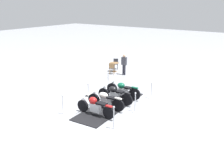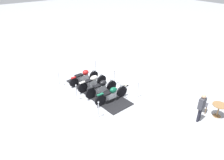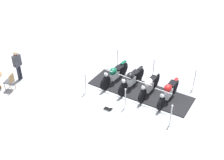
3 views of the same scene
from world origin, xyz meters
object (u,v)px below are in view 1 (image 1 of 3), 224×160
at_px(cafe_chair_across_table, 112,68).
at_px(bystander_person, 124,63).
at_px(cafe_table, 114,65).
at_px(cafe_chair_near_table, 116,63).
at_px(stanchion_left_mid, 135,106).
at_px(stanchion_right_rear, 63,107).
at_px(motorcycle_cream, 105,100).
at_px(motorcycle_forest, 123,89).
at_px(motorcycle_maroon, 95,106).
at_px(stanchion_left_rear, 114,122).
at_px(motorcycle_black, 114,94).
at_px(stanchion_right_mid, 88,94).
at_px(info_placard, 88,95).
at_px(stanchion_right_front, 108,85).
at_px(stanchion_left_front, 151,93).

height_order(cafe_chair_across_table, bystander_person, bystander_person).
height_order(cafe_table, cafe_chair_near_table, cafe_chair_near_table).
bearing_deg(bystander_person, cafe_chair_near_table, -130.79).
relative_size(stanchion_left_mid, stanchion_right_rear, 1.01).
xyz_separation_m(motorcycle_cream, stanchion_right_rear, (1.34, 1.77, -0.13)).
distance_m(motorcycle_forest, stanchion_right_rear, 3.89).
bearing_deg(cafe_chair_across_table, motorcycle_forest, -157.93).
distance_m(motorcycle_maroon, cafe_chair_near_table, 9.17).
bearing_deg(motorcycle_cream, stanchion_right_rear, 48.82).
bearing_deg(stanchion_left_rear, stanchion_right_rear, 3.85).
xyz_separation_m(stanchion_left_rear, stanchion_left_mid, (0.14, -2.15, -0.02)).
xyz_separation_m(motorcycle_cream, cafe_table, (3.82, -6.43, 0.04)).
xyz_separation_m(motorcycle_black, stanchion_right_rear, (1.27, 2.73, -0.16)).
height_order(motorcycle_forest, stanchion_right_mid, motorcycle_forest).
height_order(motorcycle_black, stanchion_right_mid, stanchion_right_mid).
relative_size(motorcycle_black, stanchion_right_rear, 2.12).
distance_m(motorcycle_maroon, bystander_person, 7.54).
distance_m(stanchion_right_mid, bystander_person, 5.83).
relative_size(info_placard, cafe_table, 0.53).
bearing_deg(motorcycle_black, motorcycle_cream, 93.88).
bearing_deg(stanchion_left_mid, stanchion_left_rear, 93.85).
xyz_separation_m(motorcycle_maroon, stanchion_right_rear, (1.41, 0.82, -0.14)).
bearing_deg(motorcycle_forest, stanchion_right_front, -22.41).
bearing_deg(cafe_chair_near_table, motorcycle_forest, 11.07).
relative_size(cafe_table, cafe_chair_near_table, 0.84).
bearing_deg(motorcycle_cream, cafe_chair_near_table, -63.72).
bearing_deg(motorcycle_black, stanchion_left_mid, 166.18).
bearing_deg(stanchion_left_mid, motorcycle_cream, 21.25).
height_order(cafe_table, bystander_person, bystander_person).
xyz_separation_m(motorcycle_forest, bystander_person, (2.53, -4.14, 0.45)).
relative_size(motorcycle_forest, motorcycle_black, 1.01).
distance_m(cafe_chair_across_table, bystander_person, 1.06).
bearing_deg(cafe_chair_across_table, stanchion_left_mid, -155.54).
relative_size(motorcycle_forest, stanchion_left_front, 2.24).
xyz_separation_m(stanchion_left_front, cafe_chair_across_table, (4.88, -2.93, 0.20)).
relative_size(motorcycle_cream, bystander_person, 1.35).
height_order(stanchion_left_rear, stanchion_right_front, stanchion_left_rear).
distance_m(motorcycle_cream, info_placard, 2.25).
height_order(stanchion_right_mid, stanchion_left_front, stanchion_right_mid).
distance_m(stanchion_right_front, cafe_chair_across_table, 3.67).
relative_size(motorcycle_cream, stanchion_left_rear, 1.96).
bearing_deg(stanchion_right_mid, stanchion_right_front, -86.15).
distance_m(motorcycle_forest, stanchion_left_rear, 3.91).
bearing_deg(bystander_person, stanchion_right_rear, 4.42).
bearing_deg(bystander_person, motorcycle_black, 21.78).
xyz_separation_m(motorcycle_black, info_placard, (1.92, 0.00, -0.48)).
bearing_deg(motorcycle_cream, motorcycle_maroon, 90.09).
bearing_deg(motorcycle_black, cafe_chair_across_table, -53.84).
bearing_deg(stanchion_left_front, info_placard, 28.03).
height_order(motorcycle_cream, info_placard, motorcycle_cream).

